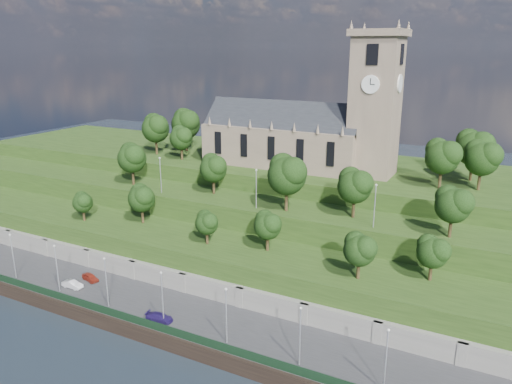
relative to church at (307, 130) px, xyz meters
The scene contains 17 objects.
ground 51.21m from the church, 90.98° to the right, with size 320.00×320.00×0.00m, color #1A242B.
promenade 45.42m from the church, 91.13° to the right, with size 160.00×12.00×2.00m, color #2D2D30.
quay_wall 50.78m from the church, 90.98° to the right, with size 160.00×0.50×2.20m, color black.
fence 49.57m from the church, 91.00° to the right, with size 160.00×0.10×1.20m, color black.
retaining_wall 39.48m from the church, 91.33° to the right, with size 160.00×2.10×5.00m.
embankment_lower 33.57m from the church, 91.61° to the right, with size 160.00×12.00×8.00m, color #233C14.
embankment_upper 23.71m from the church, 92.66° to the right, with size 160.00×10.00×12.00m, color #233C14.
hilltop 15.57m from the church, 101.11° to the left, with size 160.00×32.00×15.00m, color #233C14.
church is the anchor object (origin of this frame).
trees_lower 29.51m from the church, 88.39° to the right, with size 63.77×8.56×7.11m.
trees_upper 18.61m from the church, 86.98° to the right, with size 65.03×8.72×9.56m.
trees_hilltop 2.01m from the church, 136.91° to the right, with size 72.93×15.54×9.79m.
lamp_posts_promenade 46.44m from the church, 93.67° to the right, with size 60.36×0.36×7.70m.
lamp_posts_upper 21.04m from the church, 92.26° to the right, with size 40.36×0.36×6.81m.
car_left 48.38m from the church, 118.82° to the right, with size 1.37×3.41×1.16m, color maroon.
car_middle 51.16m from the church, 117.65° to the right, with size 1.25×3.58×1.18m, color #B3B1B7.
car_right 47.81m from the church, 94.84° to the right, with size 1.58×3.87×1.12m, color #241753.
Camera 1 is at (37.05, -45.13, 38.35)m, focal length 35.00 mm.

